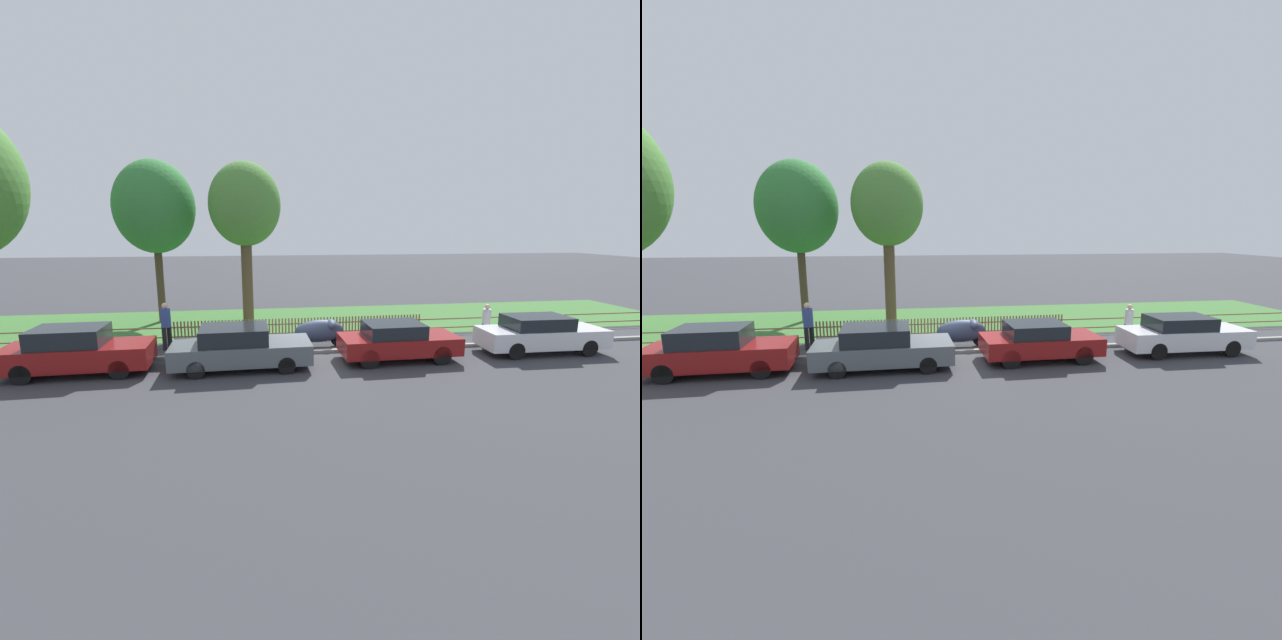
# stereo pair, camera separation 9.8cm
# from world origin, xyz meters

# --- Properties ---
(ground_plane) EXTENTS (120.00, 120.00, 0.00)m
(ground_plane) POSITION_xyz_m (0.00, 0.00, 0.00)
(ground_plane) COLOR #38383D
(kerb_stone) EXTENTS (39.51, 0.20, 0.12)m
(kerb_stone) POSITION_xyz_m (0.00, 0.10, 0.06)
(kerb_stone) COLOR gray
(kerb_stone) RESTS_ON ground
(grass_strip) EXTENTS (39.51, 7.10, 0.01)m
(grass_strip) POSITION_xyz_m (0.00, 5.88, 0.01)
(grass_strip) COLOR #3D7033
(grass_strip) RESTS_ON ground
(park_fence) EXTENTS (39.51, 0.05, 0.89)m
(park_fence) POSITION_xyz_m (-0.00, 2.34, 0.45)
(park_fence) COLOR olive
(park_fence) RESTS_ON ground
(parked_car_silver_hatchback) EXTENTS (4.43, 1.80, 1.53)m
(parked_car_silver_hatchback) POSITION_xyz_m (-7.32, -1.06, 0.76)
(parked_car_silver_hatchback) COLOR maroon
(parked_car_silver_hatchback) RESTS_ON ground
(parked_car_black_saloon) EXTENTS (4.54, 1.91, 1.42)m
(parked_car_black_saloon) POSITION_xyz_m (-2.24, -1.25, 0.71)
(parked_car_black_saloon) COLOR #51565B
(parked_car_black_saloon) RESTS_ON ground
(parked_car_navy_estate) EXTENTS (4.12, 1.82, 1.35)m
(parked_car_navy_estate) POSITION_xyz_m (3.18, -1.15, 0.70)
(parked_car_navy_estate) COLOR maroon
(parked_car_navy_estate) RESTS_ON ground
(parked_car_red_compact) EXTENTS (4.60, 1.70, 1.40)m
(parked_car_red_compact) POSITION_xyz_m (8.73, -1.06, 0.72)
(parked_car_red_compact) COLOR silver
(parked_car_red_compact) RESTS_ON ground
(covered_motorcycle) EXTENTS (2.02, 0.90, 1.08)m
(covered_motorcycle) POSITION_xyz_m (0.78, 0.95, 0.65)
(covered_motorcycle) COLOR black
(covered_motorcycle) RESTS_ON ground
(tree_behind_motorcycle) EXTENTS (3.77, 3.77, 7.71)m
(tree_behind_motorcycle) POSITION_xyz_m (-6.28, 6.78, 5.51)
(tree_behind_motorcycle) COLOR #473828
(tree_behind_motorcycle) RESTS_ON ground
(tree_mid_park) EXTENTS (3.31, 3.31, 7.54)m
(tree_mid_park) POSITION_xyz_m (-2.04, 5.61, 5.54)
(tree_mid_park) COLOR brown
(tree_mid_park) RESTS_ON ground
(pedestrian_near_fence) EXTENTS (0.37, 0.32, 1.58)m
(pedestrian_near_fence) POSITION_xyz_m (7.51, 0.60, 0.89)
(pedestrian_near_fence) COLOR #2D3351
(pedestrian_near_fence) RESTS_ON ground
(pedestrian_by_lamp) EXTENTS (0.51, 0.51, 1.81)m
(pedestrian_by_lamp) POSITION_xyz_m (-5.07, 1.48, 1.02)
(pedestrian_by_lamp) COLOR black
(pedestrian_by_lamp) RESTS_ON ground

